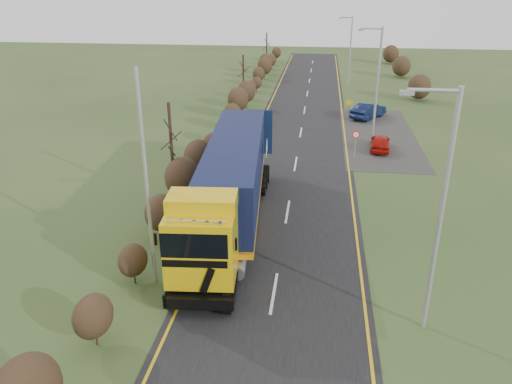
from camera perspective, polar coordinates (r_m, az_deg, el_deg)
The scene contains 14 objects.
ground at distance 24.64m, azimuth 2.95°, elevation -6.24°, with size 160.00×160.00×0.00m, color #30431C.
road at distance 33.70m, azimuth 4.35°, elevation 2.07°, with size 8.00×120.00×0.02m, color black.
layby at distance 43.44m, azimuth 13.79°, elevation 6.32°, with size 6.00×18.00×0.02m, color #2D2A28.
lane_markings at distance 33.41m, azimuth 4.32°, elevation 1.92°, with size 7.52×116.00×0.01m.
hedgerow at distance 32.03m, azimuth -6.59°, elevation 3.91°, with size 2.24×102.04×6.05m.
lorry at distance 25.51m, azimuth -2.87°, elevation 1.18°, with size 3.74×16.30×4.49m.
car_red_hatchback at distance 39.46m, azimuth 14.01°, elevation 5.51°, with size 1.42×3.53×1.20m, color #AB0E08.
car_blue_sedan at distance 48.70m, azimuth 12.72°, elevation 9.06°, with size 1.52×4.37×1.44m, color black.
streetlight_near at distance 18.00m, azimuth 20.16°, elevation -1.53°, with size 1.93×0.18×9.06m.
streetlight_mid at distance 40.18m, azimuth 13.57°, elevation 12.20°, with size 1.89×0.18×8.90m.
streetlight_far at distance 64.77m, azimuth 10.66°, elevation 15.92°, with size 1.72×0.18×8.03m.
left_pole at distance 20.38m, azimuth -12.40°, elevation 0.96°, with size 0.16×0.16×9.13m, color #A5A7AA.
speed_sign at distance 37.07m, azimuth 11.31°, elevation 5.93°, with size 0.56×0.10×2.04m.
warning_board at distance 48.55m, azimuth 10.54°, elevation 9.63°, with size 0.68×0.11×1.79m.
Camera 1 is at (1.52, -21.44, 12.06)m, focal length 35.00 mm.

